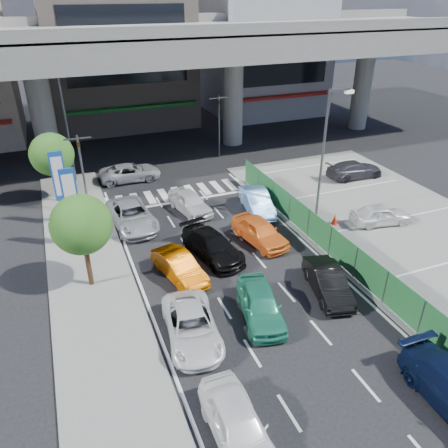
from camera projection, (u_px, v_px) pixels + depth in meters
name	position (u px, v px, depth m)	size (l,w,h in m)	color
ground	(256.00, 300.00, 20.41)	(120.00, 120.00, 0.00)	black
parking_lot	(411.00, 236.00, 25.60)	(12.00, 28.00, 0.06)	slate
sidewalk_left	(92.00, 284.00, 21.37)	(4.00, 30.00, 0.12)	slate
fence_run	(341.00, 251.00, 22.52)	(0.16, 22.00, 1.80)	#1F5C2C
expressway	(140.00, 47.00, 34.19)	(64.00, 14.00, 10.75)	slate
building_center	(118.00, 48.00, 43.76)	(14.00, 10.90, 15.00)	gray
building_east	(265.00, 57.00, 48.86)	(12.00, 10.90, 12.00)	gray
traffic_light_left	(80.00, 156.00, 26.31)	(1.60, 1.24, 5.20)	#595B60
traffic_light_right	(219.00, 111.00, 35.83)	(1.60, 1.24, 5.20)	#595B60
street_lamp_right	(326.00, 146.00, 25.36)	(1.65, 0.22, 8.00)	#595B60
street_lamp_left	(68.00, 118.00, 30.78)	(1.65, 0.22, 8.00)	#595B60
signboard_near	(71.00, 197.00, 23.13)	(0.80, 0.14, 4.70)	#595B60
signboard_far	(59.00, 178.00, 25.45)	(0.80, 0.14, 4.70)	#595B60
tree_near	(81.00, 225.00, 19.78)	(2.80, 2.80, 4.80)	#382314
tree_far	(52.00, 155.00, 28.10)	(2.80, 2.80, 4.80)	#382314
van_white_back_left	(238.00, 425.00, 13.77)	(1.63, 4.05, 1.38)	white
sedan_white_mid_left	(192.00, 326.00, 17.92)	(2.04, 4.43, 1.23)	white
taxi_teal_mid	(261.00, 304.00, 19.05)	(1.63, 4.05, 1.38)	#278867
hatch_black_mid_right	(328.00, 282.00, 20.57)	(1.37, 3.92, 1.29)	black
taxi_orange_left	(179.00, 267.00, 21.72)	(1.33, 3.81, 1.26)	#C55400
sedan_black_mid	(212.00, 246.00, 23.45)	(1.83, 4.50, 1.31)	black
taxi_orange_right	(260.00, 231.00, 24.75)	(1.63, 4.05, 1.38)	orange
wagon_silver_front_left	(132.00, 216.00, 26.45)	(2.29, 4.97, 1.38)	#A2A4A9
sedan_white_front_mid	(190.00, 202.00, 28.14)	(1.59, 3.95, 1.35)	silver
kei_truck_front_right	(257.00, 202.00, 28.19)	(1.46, 4.19, 1.38)	#6298D5
crossing_wagon_silver	(130.00, 172.00, 32.80)	(2.09, 4.54, 1.26)	#AFAFB6
parked_sedan_white	(381.00, 215.00, 26.59)	(1.48, 3.67, 1.25)	silver
parked_sedan_dgrey	(355.00, 169.00, 33.14)	(1.79, 4.41, 1.28)	#302F35
traffic_cone	(335.00, 219.00, 26.68)	(0.37, 0.37, 0.72)	red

